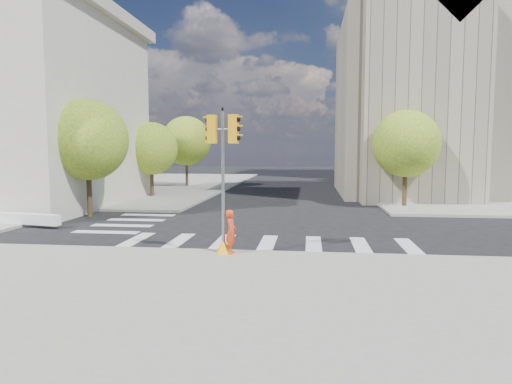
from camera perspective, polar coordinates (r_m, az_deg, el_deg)
ground at (r=20.05m, az=2.28°, el=-5.25°), size 160.00×160.00×0.00m
sidewalk_near at (r=9.49m, az=-3.16°, el=-16.94°), size 30.00×14.00×0.15m
sidewalk_far_right at (r=49.38m, az=28.71°, el=0.46°), size 28.00×40.00×0.15m
sidewalk_far_left at (r=50.61m, az=-18.44°, el=0.94°), size 28.00×40.00×0.15m
civic_building at (r=41.40m, az=27.00°, el=9.70°), size 26.00×16.00×19.39m
office_tower at (r=65.95m, az=25.62°, el=14.67°), size 20.00×18.00×30.00m
tree_lw_near at (r=26.54m, az=-20.31°, el=6.12°), size 4.40×4.40×6.41m
tree_lw_mid at (r=35.74m, az=-12.96°, el=5.30°), size 4.00×4.00×5.77m
tree_lw_far at (r=45.29m, az=-8.70°, el=6.33°), size 4.80×4.80×6.95m
tree_re_near at (r=30.25m, az=18.24°, el=5.75°), size 4.20×4.20×6.16m
tree_re_mid at (r=42.09m, az=15.00°, el=6.04°), size 4.60×4.60×6.66m
tree_re_far at (r=53.99m, az=13.17°, el=5.36°), size 4.00×4.00×5.88m
lamp_near at (r=34.28m, az=17.76°, el=6.56°), size 0.35×0.18×8.11m
lamp_far at (r=48.10m, az=14.58°, el=6.20°), size 0.35×0.18×8.11m
traffic_signal at (r=15.40m, az=-4.13°, el=-0.00°), size 1.08×0.56×4.91m
photographer at (r=15.53m, az=-3.13°, el=-4.98°), size 0.40×0.57×1.50m
planter_wall at (r=25.16m, az=-28.64°, el=-2.82°), size 5.97×1.54×0.50m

